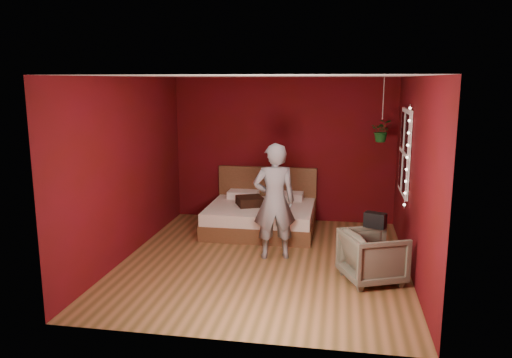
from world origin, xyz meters
The scene contains 10 objects.
floor centered at (0.00, 0.00, 0.00)m, with size 4.50×4.50×0.00m, color #97643C.
room_walls centered at (0.00, 0.00, 1.68)m, with size 4.04×4.54×2.62m.
window centered at (1.97, 0.90, 1.50)m, with size 0.05×0.97×1.27m.
fairy_lights centered at (1.94, 0.37, 1.50)m, with size 0.04×0.04×1.45m.
bed centered at (-0.28, 1.52, 0.26)m, with size 1.80×1.53×0.99m.
person centered at (0.12, 0.19, 0.84)m, with size 0.61×0.40×1.68m, color gray.
armchair centered at (1.48, -0.46, 0.33)m, with size 0.71×0.73×0.66m, color #686652.
handbag centered at (1.51, -0.26, 0.76)m, with size 0.28×0.14×0.20m, color black.
throw_pillow centered at (-0.47, 1.41, 0.52)m, with size 0.42×0.42×0.15m, color black.
hanging_plant centered at (1.67, 1.60, 1.74)m, with size 0.35×0.31×1.04m.
Camera 1 is at (1.04, -6.69, 2.55)m, focal length 35.00 mm.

